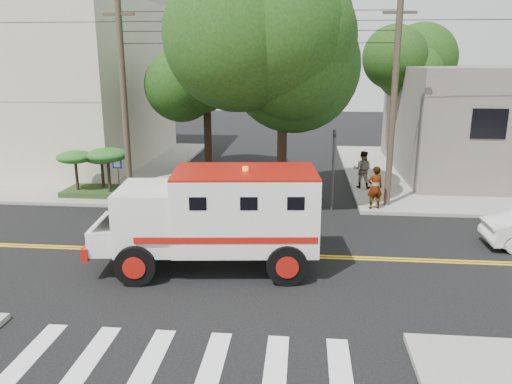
# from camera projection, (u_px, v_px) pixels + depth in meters

# --- Properties ---
(ground) EXTENTS (100.00, 100.00, 0.00)m
(ground) POSITION_uv_depth(u_px,v_px,m) (229.00, 253.00, 17.31)
(ground) COLOR black
(ground) RESTS_ON ground
(sidewalk_ne) EXTENTS (17.00, 17.00, 0.15)m
(sidewalk_ne) POSITION_uv_depth(u_px,v_px,m) (493.00, 174.00, 29.02)
(sidewalk_ne) COLOR gray
(sidewalk_ne) RESTS_ON ground
(sidewalk_nw) EXTENTS (17.00, 17.00, 0.15)m
(sidewalk_nw) POSITION_uv_depth(u_px,v_px,m) (50.00, 165.00, 31.54)
(sidewalk_nw) COLOR gray
(sidewalk_nw) RESTS_ON ground
(building_left) EXTENTS (16.00, 14.00, 10.00)m
(building_left) POSITION_uv_depth(u_px,v_px,m) (23.00, 82.00, 31.86)
(building_left) COLOR beige
(building_left) RESTS_ON sidewalk_nw
(utility_pole_left) EXTENTS (0.28, 0.28, 9.00)m
(utility_pole_left) POSITION_uv_depth(u_px,v_px,m) (125.00, 106.00, 22.45)
(utility_pole_left) COLOR #382D23
(utility_pole_left) RESTS_ON ground
(utility_pole_right) EXTENTS (0.28, 0.28, 9.00)m
(utility_pole_right) POSITION_uv_depth(u_px,v_px,m) (393.00, 108.00, 21.53)
(utility_pole_right) COLOR #382D23
(utility_pole_right) RESTS_ON ground
(tree_main) EXTENTS (6.08, 5.70, 9.85)m
(tree_main) POSITION_uv_depth(u_px,v_px,m) (293.00, 43.00, 21.25)
(tree_main) COLOR black
(tree_main) RESTS_ON ground
(tree_left) EXTENTS (4.48, 4.20, 7.70)m
(tree_left) POSITION_uv_depth(u_px,v_px,m) (211.00, 74.00, 27.43)
(tree_left) COLOR black
(tree_left) RESTS_ON ground
(tree_right) EXTENTS (4.80, 4.50, 8.20)m
(tree_right) POSITION_uv_depth(u_px,v_px,m) (411.00, 67.00, 30.09)
(tree_right) COLOR black
(tree_right) RESTS_ON ground
(traffic_signal) EXTENTS (0.15, 0.18, 3.60)m
(traffic_signal) POSITION_uv_depth(u_px,v_px,m) (333.00, 161.00, 21.77)
(traffic_signal) COLOR #3F3F42
(traffic_signal) RESTS_ON ground
(accessibility_sign) EXTENTS (0.45, 0.10, 2.02)m
(accessibility_sign) POSITION_uv_depth(u_px,v_px,m) (118.00, 173.00, 23.48)
(accessibility_sign) COLOR #3F3F42
(accessibility_sign) RESTS_ON ground
(palm_planter) EXTENTS (3.52, 2.63, 2.36)m
(palm_planter) POSITION_uv_depth(u_px,v_px,m) (96.00, 164.00, 23.96)
(palm_planter) COLOR #1E3314
(palm_planter) RESTS_ON sidewalk_nw
(armored_truck) EXTENTS (7.29, 3.46, 3.21)m
(armored_truck) POSITION_uv_depth(u_px,v_px,m) (217.00, 214.00, 15.68)
(armored_truck) COLOR silver
(armored_truck) RESTS_ON ground
(pedestrian_a) EXTENTS (0.79, 0.61, 1.91)m
(pedestrian_a) POSITION_uv_depth(u_px,v_px,m) (375.00, 188.00, 21.79)
(pedestrian_a) COLOR gray
(pedestrian_a) RESTS_ON sidewalk_ne
(pedestrian_b) EXTENTS (1.08, 0.94, 1.91)m
(pedestrian_b) POSITION_uv_depth(u_px,v_px,m) (362.00, 169.00, 25.38)
(pedestrian_b) COLOR gray
(pedestrian_b) RESTS_ON sidewalk_ne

